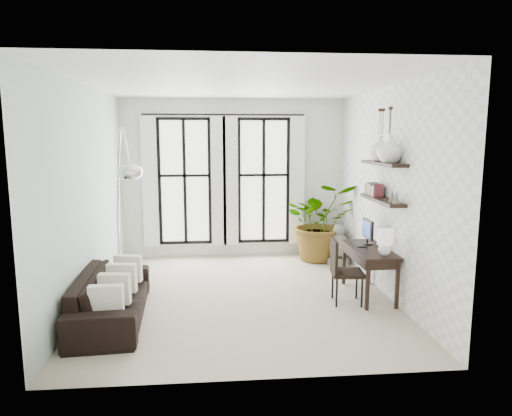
{
  "coord_description": "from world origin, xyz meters",
  "views": [
    {
      "loc": [
        -0.39,
        -6.78,
        2.43
      ],
      "look_at": [
        0.25,
        0.3,
        1.33
      ],
      "focal_mm": 32.0,
      "sensor_mm": 36.0,
      "label": 1
    }
  ],
  "objects": [
    {
      "name": "desk",
      "position": [
        1.95,
        -0.23,
        0.71
      ],
      "size": [
        0.54,
        1.28,
        1.15
      ],
      "color": "black",
      "rests_on": "floor"
    },
    {
      "name": "ceiling",
      "position": [
        0.0,
        0.0,
        3.2
      ],
      "size": [
        5.0,
        5.0,
        0.0
      ],
      "primitive_type": "plane",
      "color": "white",
      "rests_on": "wall_back"
    },
    {
      "name": "wall_back",
      "position": [
        0.0,
        2.5,
        1.6
      ],
      "size": [
        4.5,
        0.0,
        4.5
      ],
      "primitive_type": "plane",
      "rotation": [
        1.57,
        0.0,
        0.0
      ],
      "color": "white",
      "rests_on": "floor"
    },
    {
      "name": "plant",
      "position": [
        1.69,
        1.98,
        0.78
      ],
      "size": [
        1.43,
        1.24,
        1.56
      ],
      "primitive_type": "imported",
      "rotation": [
        0.0,
        0.0,
        0.02
      ],
      "color": "#2D7228",
      "rests_on": "floor"
    },
    {
      "name": "arc_lamp",
      "position": [
        -1.7,
        -0.2,
        1.97
      ],
      "size": [
        0.76,
        1.4,
        2.57
      ],
      "color": "silver",
      "rests_on": "floor"
    },
    {
      "name": "wall_right",
      "position": [
        2.25,
        0.0,
        1.6
      ],
      "size": [
        0.0,
        5.0,
        5.0
      ],
      "primitive_type": "plane",
      "rotation": [
        1.57,
        0.0,
        -1.57
      ],
      "color": "white",
      "rests_on": "floor"
    },
    {
      "name": "sofa",
      "position": [
        -1.8,
        -0.76,
        0.32
      ],
      "size": [
        0.99,
        2.22,
        0.63
      ],
      "primitive_type": "imported",
      "rotation": [
        0.0,
        0.0,
        1.64
      ],
      "color": "black",
      "rests_on": "floor"
    },
    {
      "name": "floor",
      "position": [
        0.0,
        0.0,
        0.0
      ],
      "size": [
        5.0,
        5.0,
        0.0
      ],
      "primitive_type": "plane",
      "color": "#B9AA93",
      "rests_on": "ground"
    },
    {
      "name": "windows",
      "position": [
        -0.2,
        2.43,
        1.56
      ],
      "size": [
        3.26,
        0.13,
        2.65
      ],
      "color": "white",
      "rests_on": "wall_back"
    },
    {
      "name": "wall_left",
      "position": [
        -2.25,
        0.0,
        1.6
      ],
      "size": [
        0.0,
        5.0,
        5.0
      ],
      "primitive_type": "plane",
      "rotation": [
        1.57,
        0.0,
        1.57
      ],
      "color": "#B6CCBB",
      "rests_on": "floor"
    },
    {
      "name": "buddha",
      "position": [
        1.97,
        1.63,
        0.33
      ],
      "size": [
        0.44,
        0.44,
        0.79
      ],
      "color": "slate",
      "rests_on": "floor"
    },
    {
      "name": "vase_b",
      "position": [
        2.11,
        -0.03,
        2.27
      ],
      "size": [
        0.37,
        0.37,
        0.38
      ],
      "primitive_type": "imported",
      "color": "white",
      "rests_on": "shelf_upper"
    },
    {
      "name": "desk_chair",
      "position": [
        1.45,
        -0.43,
        0.55
      ],
      "size": [
        0.5,
        0.5,
        0.96
      ],
      "rotation": [
        0.0,
        0.0,
        -0.09
      ],
      "color": "black",
      "rests_on": "floor"
    },
    {
      "name": "wall_shelves",
      "position": [
        2.11,
        -0.14,
        1.73
      ],
      "size": [
        0.25,
        1.3,
        0.6
      ],
      "color": "black",
      "rests_on": "wall_right"
    },
    {
      "name": "vase_a",
      "position": [
        2.11,
        -0.43,
        2.27
      ],
      "size": [
        0.37,
        0.37,
        0.38
      ],
      "primitive_type": "imported",
      "color": "white",
      "rests_on": "shelf_upper"
    },
    {
      "name": "throw_pillows",
      "position": [
        -1.7,
        -0.76,
        0.5
      ],
      "size": [
        0.4,
        1.52,
        0.4
      ],
      "color": "silver",
      "rests_on": "sofa"
    }
  ]
}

